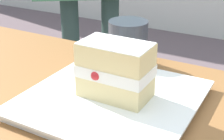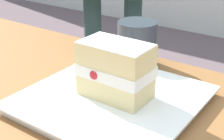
% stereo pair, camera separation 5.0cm
% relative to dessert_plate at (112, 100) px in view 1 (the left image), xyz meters
% --- Properties ---
extents(dessert_plate, '(0.26, 0.26, 0.02)m').
position_rel_dessert_plate_xyz_m(dessert_plate, '(0.00, 0.00, 0.00)').
color(dessert_plate, white).
rests_on(dessert_plate, patio_table).
extents(cake_slice, '(0.11, 0.07, 0.09)m').
position_rel_dessert_plate_xyz_m(cake_slice, '(0.00, 0.00, 0.05)').
color(cake_slice, '#EAD18C').
rests_on(cake_slice, dessert_plate).
extents(coffee_cup, '(0.08, 0.08, 0.09)m').
position_rel_dessert_plate_xyz_m(coffee_cup, '(-0.05, 0.16, 0.04)').
color(coffee_cup, '#333842').
rests_on(coffee_cup, patio_table).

